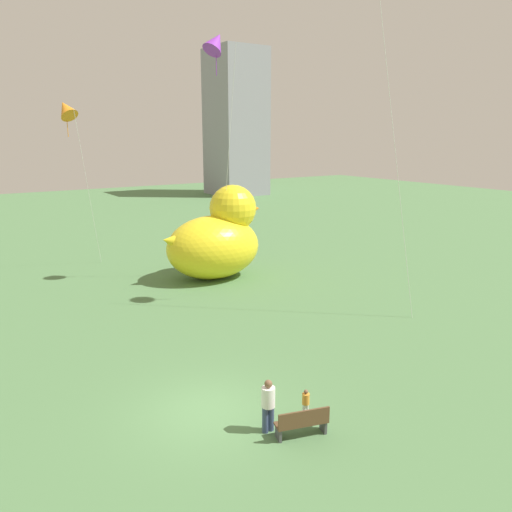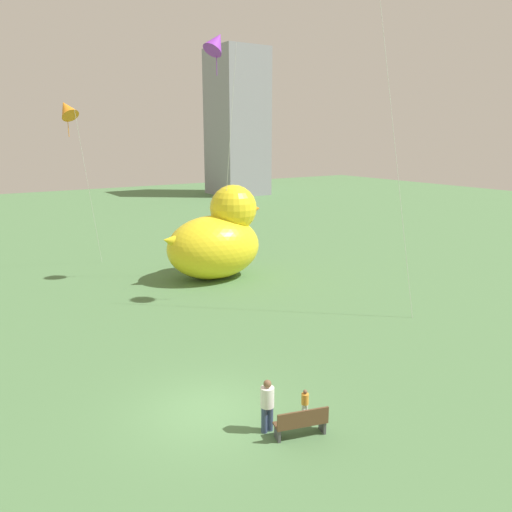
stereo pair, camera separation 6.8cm
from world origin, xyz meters
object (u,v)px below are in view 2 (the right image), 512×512
object	(u,v)px
park_bench	(301,422)
giant_inflatable_duck	(217,239)
kite_orange	(67,109)
kite_purple	(216,43)
person_adult	(267,403)
person_child	(305,402)

from	to	relation	value
park_bench	giant_inflatable_duck	xyz separation A→B (m)	(6.12, 16.05, 1.90)
kite_orange	kite_purple	xyz separation A→B (m)	(6.12, -8.30, 3.26)
person_adult	park_bench	bearing A→B (deg)	-49.77
kite_purple	person_adult	bearing A→B (deg)	-114.26
person_child	park_bench	bearing A→B (deg)	-134.01
person_adult	kite_orange	size ratio (longest dim) A/B	0.15
park_bench	kite_purple	xyz separation A→B (m)	(5.89, 15.30, 12.83)
park_bench	giant_inflatable_duck	world-z (taller)	giant_inflatable_duck
park_bench	person_adult	distance (m)	1.11
park_bench	giant_inflatable_duck	size ratio (longest dim) A/B	0.24
person_adult	person_child	bearing A→B (deg)	-1.07
kite_orange	person_child	bearing A→B (deg)	-87.61
kite_orange	giant_inflatable_duck	bearing A→B (deg)	-49.92
park_bench	kite_orange	xyz separation A→B (m)	(-0.23, 23.60, 9.57)
park_bench	person_child	xyz separation A→B (m)	(0.73, 0.75, 0.04)
park_bench	kite_purple	world-z (taller)	kite_purple
giant_inflatable_duck	kite_purple	size ratio (longest dim) A/B	0.48
person_adult	kite_purple	bearing A→B (deg)	65.74
giant_inflatable_duck	person_adult	bearing A→B (deg)	-113.92
park_bench	person_adult	size ratio (longest dim) A/B	0.99
kite_orange	park_bench	bearing A→B (deg)	-89.44
person_adult	giant_inflatable_duck	size ratio (longest dim) A/B	0.24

